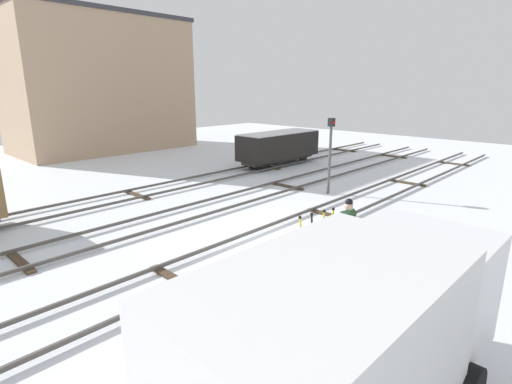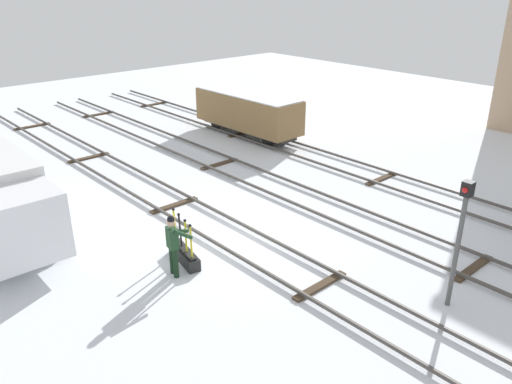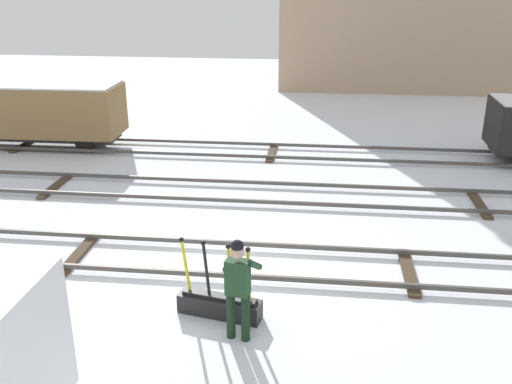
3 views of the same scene
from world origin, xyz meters
The scene contains 8 objects.
ground_plane centered at (0.00, 0.00, 0.00)m, with size 60.00×60.00×0.00m, color silver.
track_main_line centered at (0.00, 0.00, 0.11)m, with size 44.00×1.94×0.18m.
track_siding_near centered at (0.00, 3.94, 0.11)m, with size 44.00×1.94×0.18m.
track_siding_far centered at (0.00, 7.83, 0.11)m, with size 44.00×1.94×0.18m.
switch_lever_frame centered at (-0.06, -1.93, 0.25)m, with size 1.56×0.66×1.45m.
rail_worker centered at (0.38, -2.55, 1.05)m, with size 0.62×0.77×1.84m.
signal_post centered at (6.23, 1.82, 2.12)m, with size 0.24×0.32×3.40m.
freight_car_near_switch centered at (-8.39, 7.83, 1.30)m, with size 6.26×2.04×2.23m.
Camera 2 is at (11.01, -9.07, 7.79)m, focal length 35.71 mm.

